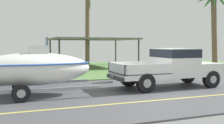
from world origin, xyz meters
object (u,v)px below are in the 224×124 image
Objects in this scene: pickup_truck_towing at (174,65)px; palm_tree_near_right at (215,9)px; palm_tree_mid at (87,4)px; boat_on_trailer at (33,69)px; parked_sedan_near at (21,69)px; carport_awning at (92,40)px.

palm_tree_near_right is at bearing 35.33° from pickup_truck_towing.
boat_on_trailer is at bearing -116.89° from palm_tree_mid.
boat_on_trailer is 4.46m from parked_sedan_near.
boat_on_trailer is 13.16m from carport_awning.
pickup_truck_towing is at bearing 0.00° from boat_on_trailer.
pickup_truck_towing is 0.94× the size of boat_on_trailer.
carport_awning is (6.17, 7.29, 1.81)m from parked_sedan_near.
carport_awning is at bearing 92.92° from pickup_truck_towing.
carport_awning is at bearing 65.45° from palm_tree_mid.
parked_sedan_near is 14.10m from palm_tree_near_right.
carport_awning reaches higher than boat_on_trailer.
palm_tree_near_right is 0.88× the size of palm_tree_mid.
palm_tree_near_right is at bearing -43.23° from carport_awning.
boat_on_trailer is 1.29× the size of parked_sedan_near.
palm_tree_mid reaches higher than parked_sedan_near.
palm_tree_near_right reaches higher than pickup_truck_towing.
palm_tree_mid reaches higher than palm_tree_near_right.
palm_tree_mid is at bearing 63.11° from boat_on_trailer.
pickup_truck_towing is 6.42m from boat_on_trailer.
palm_tree_mid reaches higher than pickup_truck_towing.
boat_on_trailer reaches higher than parked_sedan_near.
carport_awning is (-0.60, 11.71, 1.47)m from pickup_truck_towing.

